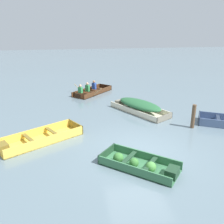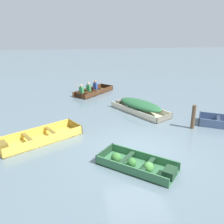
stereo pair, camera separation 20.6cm
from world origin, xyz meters
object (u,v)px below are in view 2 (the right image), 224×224
dinghy_green_foreground (138,165)px  skiff_cream_near_moored (140,106)px  mooring_post (193,117)px  rowboat_dark_varnish_with_crew (92,91)px  skiff_yellow_far_moored (37,139)px

dinghy_green_foreground → skiff_cream_near_moored: size_ratio=0.76×
skiff_cream_near_moored → mooring_post: size_ratio=3.22×
rowboat_dark_varnish_with_crew → skiff_yellow_far_moored: bearing=-111.6°
skiff_cream_near_moored → rowboat_dark_varnish_with_crew: 4.77m
dinghy_green_foreground → mooring_post: mooring_post is taller
dinghy_green_foreground → skiff_yellow_far_moored: bearing=144.8°
rowboat_dark_varnish_with_crew → mooring_post: mooring_post is taller
dinghy_green_foreground → skiff_cream_near_moored: bearing=74.9°
skiff_yellow_far_moored → rowboat_dark_varnish_with_crew: bearing=68.4°
dinghy_green_foreground → skiff_cream_near_moored: 5.77m
dinghy_green_foreground → skiff_cream_near_moored: (1.50, 5.57, 0.23)m
skiff_yellow_far_moored → rowboat_dark_varnish_with_crew: rowboat_dark_varnish_with_crew is taller
skiff_cream_near_moored → skiff_yellow_far_moored: 5.97m
dinghy_green_foreground → mooring_post: bearing=41.2°
skiff_yellow_far_moored → mooring_post: (7.08, 0.38, 0.44)m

